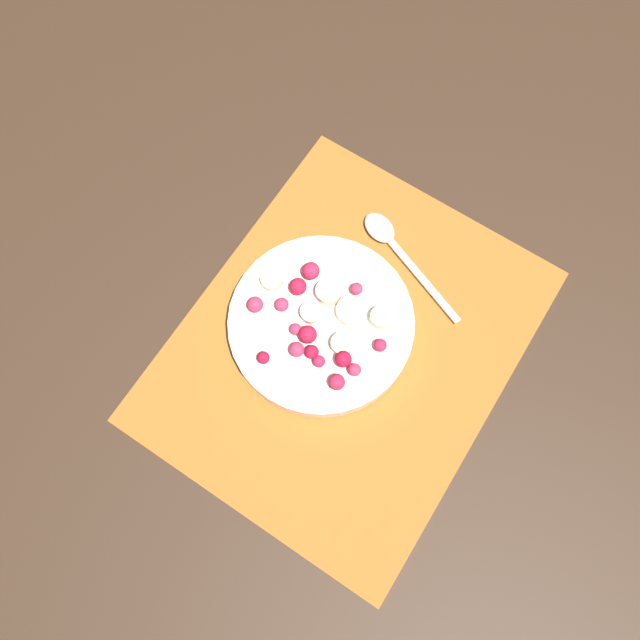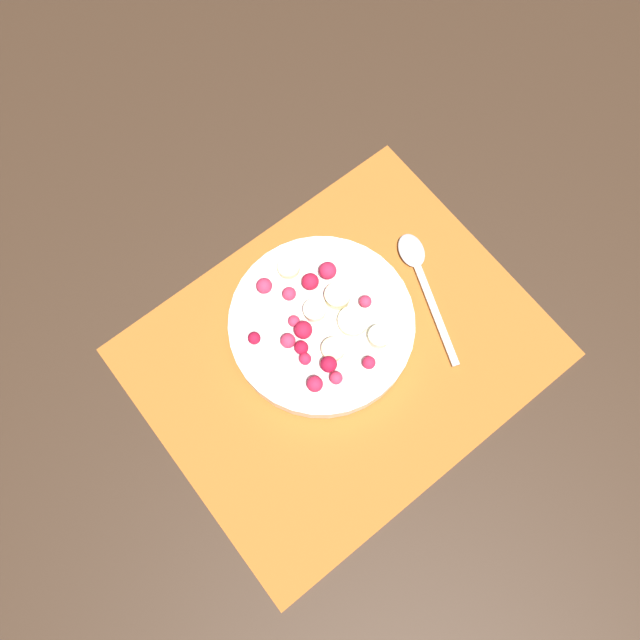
{
  "view_description": "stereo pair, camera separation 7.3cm",
  "coord_description": "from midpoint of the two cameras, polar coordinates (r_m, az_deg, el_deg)",
  "views": [
    {
      "loc": [
        -0.19,
        -0.08,
        0.74
      ],
      "look_at": [
        -0.0,
        0.04,
        0.04
      ],
      "focal_mm": 35.0,
      "sensor_mm": 36.0,
      "label": 1
    },
    {
      "loc": [
        -0.14,
        -0.14,
        0.74
      ],
      "look_at": [
        -0.0,
        0.04,
        0.04
      ],
      "focal_mm": 35.0,
      "sensor_mm": 36.0,
      "label": 2
    }
  ],
  "objects": [
    {
      "name": "ground_plane",
      "position": [
        0.76,
        4.59,
        -3.41
      ],
      "size": [
        3.0,
        3.0,
        0.0
      ],
      "primitive_type": "plane",
      "color": "#382619"
    },
    {
      "name": "placemat",
      "position": [
        0.76,
        4.61,
        -3.35
      ],
      "size": [
        0.46,
        0.37,
        0.01
      ],
      "color": "#B26023",
      "rests_on": "ground_plane"
    },
    {
      "name": "fruit_bowl",
      "position": [
        0.74,
        2.77,
        -0.86
      ],
      "size": [
        0.22,
        0.22,
        0.05
      ],
      "color": "white",
      "rests_on": "placemat"
    },
    {
      "name": "spoon",
      "position": [
        0.8,
        11.55,
        4.25
      ],
      "size": [
        0.08,
        0.18,
        0.01
      ],
      "rotation": [
        0.0,
        0.0,
        7.49
      ],
      "color": "silver",
      "rests_on": "placemat"
    }
  ]
}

